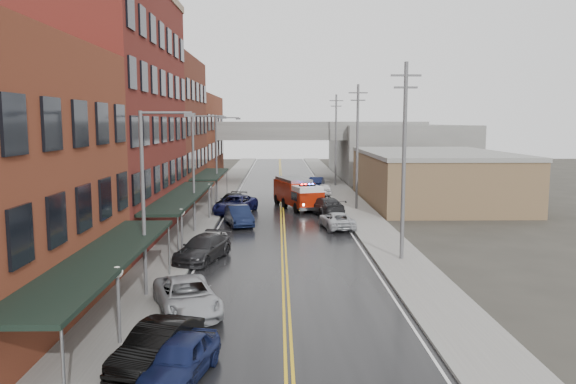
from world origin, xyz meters
name	(u,v)px	position (x,y,z in m)	size (l,w,h in m)	color
ground	(289,368)	(0.00, 0.00, 0.00)	(220.00, 220.00, 0.00)	#2D2B26
road	(282,219)	(0.00, 30.00, 0.01)	(11.00, 160.00, 0.02)	black
sidewalk_left	(199,218)	(-7.30, 30.00, 0.07)	(3.00, 160.00, 0.15)	slate
sidewalk_right	(365,218)	(7.30, 30.00, 0.07)	(3.00, 160.00, 0.15)	slate
curb_left	(218,218)	(-5.65, 30.00, 0.07)	(0.30, 160.00, 0.15)	gray
curb_right	(347,218)	(5.65, 30.00, 0.07)	(0.30, 160.00, 0.15)	gray
brick_building_b	(101,115)	(-13.30, 23.00, 9.00)	(9.00, 20.00, 18.00)	maroon
brick_building_c	(154,131)	(-13.30, 40.50, 7.50)	(9.00, 15.00, 15.00)	#5A2D1B
brick_building_far	(183,140)	(-13.30, 58.00, 6.00)	(9.00, 20.00, 12.00)	brown
tan_building	(433,179)	(16.00, 40.00, 2.50)	(14.00, 22.00, 5.00)	brown
right_far_block	(394,150)	(18.00, 70.00, 4.00)	(18.00, 30.00, 8.00)	slate
awning_0	(104,257)	(-7.49, 4.00, 2.99)	(2.60, 16.00, 3.09)	black
awning_1	(183,196)	(-7.49, 23.00, 2.99)	(2.60, 18.00, 3.09)	black
awning_2	(211,174)	(-7.49, 40.50, 2.99)	(2.60, 13.00, 3.09)	black
globe_lamp_0	(118,287)	(-6.40, 2.00, 2.31)	(0.44, 0.44, 3.12)	#59595B
globe_lamp_1	(182,221)	(-6.40, 16.00, 2.31)	(0.44, 0.44, 3.12)	#59595B
globe_lamp_2	(209,193)	(-6.40, 30.00, 2.31)	(0.44, 0.44, 3.12)	#59595B
street_lamp_0	(148,192)	(-6.55, 8.00, 5.19)	(2.64, 0.22, 9.00)	#59595B
street_lamp_1	(197,166)	(-6.55, 24.00, 5.19)	(2.64, 0.22, 9.00)	#59595B
street_lamp_2	(219,154)	(-6.55, 40.00, 5.19)	(2.64, 0.22, 9.00)	#59595B
utility_pole_0	(404,158)	(7.20, 15.00, 6.31)	(1.80, 0.24, 12.00)	#59595B
utility_pole_1	(357,145)	(7.20, 35.00, 6.31)	(1.80, 0.24, 12.00)	#59595B
utility_pole_2	(336,139)	(7.20, 55.00, 6.31)	(1.80, 0.24, 12.00)	#59595B
overpass	(281,139)	(0.00, 62.00, 5.99)	(40.00, 10.00, 7.50)	slate
fire_truck	(298,193)	(1.55, 36.15, 1.56)	(4.98, 8.30, 2.89)	#911806
parked_car_left_0	(181,359)	(-3.60, -0.80, 0.71)	(1.68, 4.18, 1.42)	#111A42
parked_car_left_1	(158,345)	(-4.60, 0.30, 0.74)	(1.57, 4.49, 1.48)	black
parked_car_left_2	(187,296)	(-4.45, 5.80, 0.75)	(2.48, 5.38, 1.49)	#A1A4A9
parked_car_left_3	(203,248)	(-5.00, 15.28, 0.76)	(2.13, 5.24, 1.52)	black
parked_car_left_4	(209,243)	(-4.79, 16.80, 0.75)	(1.77, 4.40, 1.50)	beige
parked_car_left_5	(239,216)	(-3.60, 26.97, 0.81)	(1.72, 4.92, 1.62)	black
parked_car_left_6	(235,204)	(-4.36, 33.20, 0.83)	(2.76, 5.99, 1.66)	#111442
parked_car_left_7	(231,201)	(-5.00, 36.54, 0.71)	(1.98, 4.86, 1.41)	black
parked_car_right_0	(337,220)	(4.30, 25.52, 0.67)	(2.22, 4.81, 1.34)	#B0B3B9
parked_car_right_1	(325,206)	(3.93, 32.60, 0.80)	(2.24, 5.52, 1.60)	black
parked_car_right_2	(324,189)	(5.00, 46.20, 0.68)	(1.61, 4.01, 1.37)	silver
parked_car_right_3	(317,183)	(4.52, 52.20, 0.78)	(1.66, 4.76, 1.57)	black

